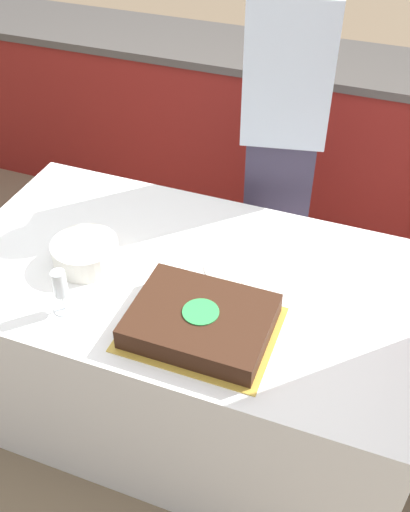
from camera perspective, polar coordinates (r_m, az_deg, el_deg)
ground_plane at (r=2.59m, az=-1.51°, el=-13.65°), size 14.00×14.00×0.00m
back_counter at (r=3.42m, az=8.21°, el=11.32°), size 4.40×0.58×0.92m
dining_table at (r=2.31m, az=-1.67°, el=-8.36°), size 1.65×0.93×0.72m
cake at (r=1.84m, az=-0.41°, el=-6.22°), size 0.46×0.37×0.08m
plate_stack at (r=2.11m, az=-11.31°, el=0.29°), size 0.23×0.23×0.09m
wine_glass at (r=1.91m, az=-13.62°, el=-2.83°), size 0.07×0.07×0.16m
side_plate_near_cake at (r=2.07m, az=2.43°, el=-1.06°), size 0.18×0.18×0.00m
person_cutting_cake at (r=2.46m, az=7.35°, el=10.46°), size 0.36×0.26×1.68m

